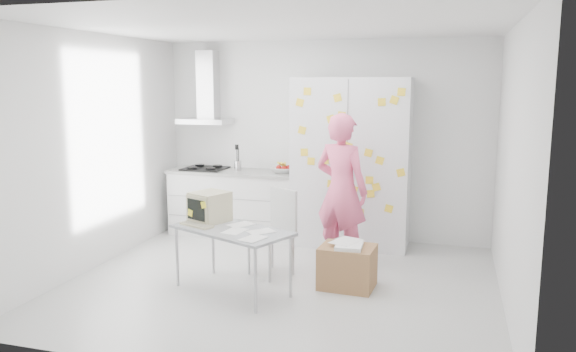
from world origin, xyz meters
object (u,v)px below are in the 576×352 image
(person, at_px, (341,190))
(desk, at_px, (217,217))
(chair, at_px, (276,226))
(cardboard_box, at_px, (347,266))

(person, distance_m, desk, 1.52)
(person, height_order, chair, person)
(desk, relative_size, chair, 1.44)
(chair, bearing_deg, person, 66.76)
(chair, xyz_separation_m, cardboard_box, (0.86, -0.22, -0.31))
(cardboard_box, bearing_deg, person, 106.80)
(desk, distance_m, chair, 0.75)
(person, relative_size, cardboard_box, 3.08)
(person, height_order, desk, person)
(desk, relative_size, cardboard_box, 2.37)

